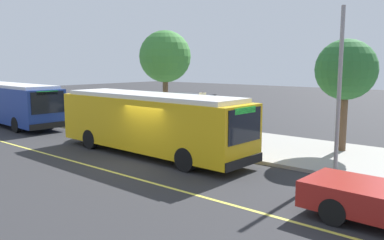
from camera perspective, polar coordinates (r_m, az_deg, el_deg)
ground_plane at (r=18.06m, az=-6.21°, el=-5.92°), size 120.00×120.00×0.00m
sidewalk_curb at (r=22.49m, az=4.95°, el=-2.93°), size 44.00×6.40×0.15m
lane_stripe_center at (r=16.67m, az=-11.74°, el=-7.22°), size 36.00×0.14×0.01m
transit_bus_main at (r=19.11m, az=-6.06°, el=-0.21°), size 11.04×2.82×2.95m
transit_bus_second at (r=31.09m, az=-24.45°, el=2.29°), size 10.98×3.13×2.95m
bus_shelter at (r=23.43m, az=-0.64°, el=2.10°), size 2.90×1.60×2.48m
waiting_bench at (r=23.52m, az=-0.52°, el=-1.03°), size 1.60×0.48×0.95m
route_sign_post at (r=19.98m, az=1.55°, el=1.18°), size 0.44×0.08×2.80m
pedestrian_commuter at (r=24.40m, az=-4.97°, el=0.41°), size 0.24×0.40×1.69m
street_tree_near_shelter at (r=20.40m, az=21.23°, el=6.68°), size 2.90×2.90×5.39m
street_tree_upstreet at (r=26.93m, az=-3.89°, el=9.03°), size 3.46×3.46×6.43m
utility_pole at (r=16.48m, az=20.40°, el=4.08°), size 0.16×0.16×6.40m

